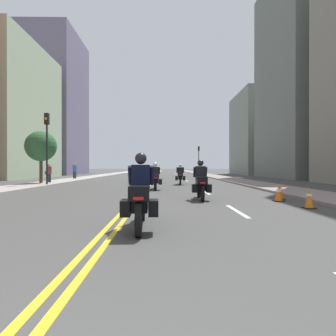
{
  "coord_description": "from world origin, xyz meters",
  "views": [
    {
      "loc": [
        1.14,
        -0.21,
        1.35
      ],
      "look_at": [
        1.38,
        16.23,
        1.28
      ],
      "focal_mm": 28.9,
      "sensor_mm": 36.0,
      "label": 1
    }
  ],
  "objects_px": {
    "motorcycle_1": "(201,183)",
    "street_tree_0": "(41,146)",
    "traffic_light_near": "(47,136)",
    "pedestrian_2": "(75,171)",
    "motorcycle_2": "(155,179)",
    "motorcycle_3": "(180,176)",
    "traffic_cone_2": "(280,191)",
    "pedestrian_0": "(49,173)",
    "traffic_light_far": "(199,155)",
    "traffic_cone_0": "(279,193)",
    "motorcycle_0": "(141,198)",
    "traffic_cone_1": "(309,198)"
  },
  "relations": [
    {
      "from": "motorcycle_2",
      "to": "pedestrian_0",
      "type": "bearing_deg",
      "value": 143.76
    },
    {
      "from": "traffic_cone_2",
      "to": "street_tree_0",
      "type": "xyz_separation_m",
      "value": [
        -14.26,
        9.92,
        2.58
      ]
    },
    {
      "from": "motorcycle_0",
      "to": "traffic_light_near",
      "type": "xyz_separation_m",
      "value": [
        -7.77,
        13.29,
        2.84
      ]
    },
    {
      "from": "motorcycle_2",
      "to": "traffic_cone_0",
      "type": "xyz_separation_m",
      "value": [
        5.01,
        -5.48,
        -0.33
      ]
    },
    {
      "from": "motorcycle_2",
      "to": "traffic_cone_0",
      "type": "distance_m",
      "value": 7.43
    },
    {
      "from": "motorcycle_1",
      "to": "pedestrian_2",
      "type": "bearing_deg",
      "value": 123.81
    },
    {
      "from": "motorcycle_1",
      "to": "traffic_cone_2",
      "type": "relative_size",
      "value": 3.08
    },
    {
      "from": "traffic_cone_0",
      "to": "traffic_cone_2",
      "type": "bearing_deg",
      "value": 61.6
    },
    {
      "from": "motorcycle_2",
      "to": "traffic_cone_1",
      "type": "bearing_deg",
      "value": -57.36
    },
    {
      "from": "traffic_light_near",
      "to": "street_tree_0",
      "type": "xyz_separation_m",
      "value": [
        -1.21,
        1.77,
        -0.59
      ]
    },
    {
      "from": "motorcycle_1",
      "to": "traffic_light_near",
      "type": "bearing_deg",
      "value": 142.35
    },
    {
      "from": "pedestrian_2",
      "to": "traffic_cone_0",
      "type": "bearing_deg",
      "value": -118.18
    },
    {
      "from": "traffic_cone_2",
      "to": "traffic_light_far",
      "type": "bearing_deg",
      "value": 88.03
    },
    {
      "from": "traffic_cone_2",
      "to": "pedestrian_0",
      "type": "bearing_deg",
      "value": 142.67
    },
    {
      "from": "traffic_light_far",
      "to": "street_tree_0",
      "type": "relative_size",
      "value": 1.19
    },
    {
      "from": "motorcycle_1",
      "to": "pedestrian_2",
      "type": "relative_size",
      "value": 1.24
    },
    {
      "from": "traffic_cone_1",
      "to": "motorcycle_2",
      "type": "bearing_deg",
      "value": 125.61
    },
    {
      "from": "motorcycle_2",
      "to": "traffic_light_far",
      "type": "xyz_separation_m",
      "value": [
        6.51,
        30.55,
        2.7
      ]
    },
    {
      "from": "motorcycle_0",
      "to": "traffic_cone_0",
      "type": "height_order",
      "value": "motorcycle_0"
    },
    {
      "from": "traffic_cone_1",
      "to": "pedestrian_0",
      "type": "relative_size",
      "value": 0.43
    },
    {
      "from": "traffic_cone_2",
      "to": "traffic_light_far",
      "type": "distance_m",
      "value": 35.66
    },
    {
      "from": "street_tree_0",
      "to": "traffic_cone_1",
      "type": "bearing_deg",
      "value": -40.81
    },
    {
      "from": "traffic_light_near",
      "to": "pedestrian_2",
      "type": "height_order",
      "value": "traffic_light_near"
    },
    {
      "from": "pedestrian_0",
      "to": "pedestrian_2",
      "type": "relative_size",
      "value": 0.92
    },
    {
      "from": "traffic_light_far",
      "to": "motorcycle_3",
      "type": "bearing_deg",
      "value": -100.37
    },
    {
      "from": "motorcycle_3",
      "to": "traffic_cone_2",
      "type": "relative_size",
      "value": 3.2
    },
    {
      "from": "motorcycle_1",
      "to": "traffic_light_far",
      "type": "distance_m",
      "value": 35.85
    },
    {
      "from": "traffic_cone_2",
      "to": "pedestrian_2",
      "type": "xyz_separation_m",
      "value": [
        -14.28,
        17.78,
        0.56
      ]
    },
    {
      "from": "motorcycle_1",
      "to": "motorcycle_3",
      "type": "bearing_deg",
      "value": 93.63
    },
    {
      "from": "traffic_cone_0",
      "to": "street_tree_0",
      "type": "distance_m",
      "value": 17.64
    },
    {
      "from": "traffic_light_far",
      "to": "pedestrian_2",
      "type": "distance_m",
      "value": 23.67
    },
    {
      "from": "motorcycle_3",
      "to": "street_tree_0",
      "type": "relative_size",
      "value": 0.55
    },
    {
      "from": "motorcycle_2",
      "to": "traffic_cone_2",
      "type": "bearing_deg",
      "value": -46.11
    },
    {
      "from": "pedestrian_2",
      "to": "street_tree_0",
      "type": "height_order",
      "value": "street_tree_0"
    },
    {
      "from": "motorcycle_3",
      "to": "traffic_cone_1",
      "type": "xyz_separation_m",
      "value": [
        3.48,
        -11.86,
        -0.3
      ]
    },
    {
      "from": "motorcycle_1",
      "to": "motorcycle_3",
      "type": "height_order",
      "value": "motorcycle_1"
    },
    {
      "from": "motorcycle_0",
      "to": "pedestrian_0",
      "type": "height_order",
      "value": "motorcycle_0"
    },
    {
      "from": "motorcycle_2",
      "to": "motorcycle_3",
      "type": "height_order",
      "value": "motorcycle_2"
    },
    {
      "from": "traffic_cone_2",
      "to": "pedestrian_0",
      "type": "height_order",
      "value": "pedestrian_0"
    },
    {
      "from": "traffic_light_far",
      "to": "traffic_cone_2",
      "type": "bearing_deg",
      "value": -91.97
    },
    {
      "from": "traffic_light_far",
      "to": "motorcycle_1",
      "type": "bearing_deg",
      "value": -97.21
    },
    {
      "from": "motorcycle_2",
      "to": "traffic_light_far",
      "type": "distance_m",
      "value": 31.35
    },
    {
      "from": "motorcycle_3",
      "to": "traffic_cone_0",
      "type": "bearing_deg",
      "value": -69.08
    },
    {
      "from": "motorcycle_2",
      "to": "street_tree_0",
      "type": "relative_size",
      "value": 0.55
    },
    {
      "from": "pedestrian_0",
      "to": "pedestrian_2",
      "type": "distance_m",
      "value": 7.12
    },
    {
      "from": "motorcycle_2",
      "to": "pedestrian_2",
      "type": "xyz_separation_m",
      "value": [
        -8.98,
        12.82,
        0.26
      ]
    },
    {
      "from": "motorcycle_3",
      "to": "traffic_light_near",
      "type": "relative_size",
      "value": 0.44
    },
    {
      "from": "traffic_light_far",
      "to": "street_tree_0",
      "type": "bearing_deg",
      "value": -121.18
    },
    {
      "from": "motorcycle_1",
      "to": "street_tree_0",
      "type": "relative_size",
      "value": 0.53
    },
    {
      "from": "motorcycle_0",
      "to": "street_tree_0",
      "type": "distance_m",
      "value": 17.68
    }
  ]
}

